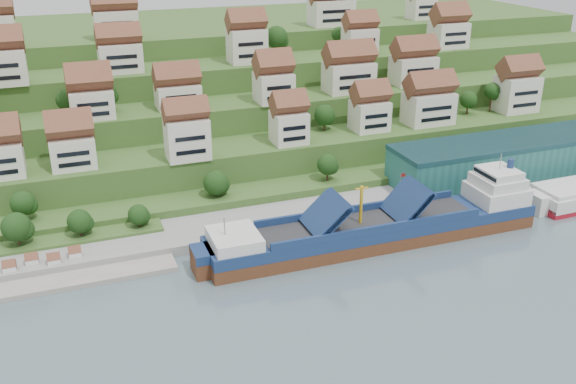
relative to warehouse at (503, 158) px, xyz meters
name	(u,v)px	position (x,y,z in m)	size (l,w,h in m)	color
ground	(347,246)	(-52.00, -17.00, -7.20)	(300.00, 300.00, 0.00)	slate
quay	(395,201)	(-32.00, -2.00, -6.10)	(180.00, 14.00, 2.20)	gray
pebble_beach	(55,265)	(-110.00, -5.00, -6.70)	(45.00, 20.00, 1.00)	gray
hillside	(218,86)	(-52.00, 86.55, 3.46)	(260.00, 128.00, 31.00)	#2D4C1E
hillside_village	(249,75)	(-54.53, 42.36, 16.78)	(161.45, 64.29, 28.57)	silver
hillside_trees	(238,119)	(-62.22, 26.97, 9.31)	(144.65, 62.23, 31.26)	#1D4115
warehouse	(503,158)	(0.00, 0.00, 0.00)	(60.00, 15.00, 10.00)	#256661
flagpole	(400,187)	(-33.89, -7.00, -0.32)	(1.28, 0.16, 8.00)	gray
beach_huts	(43,263)	(-112.00, -6.25, -5.10)	(14.40, 3.70, 2.20)	white
cargo_ship	(384,228)	(-43.59, -17.70, -4.08)	(73.13, 11.94, 16.14)	#522D19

